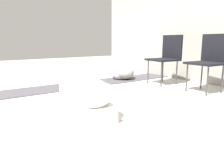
{
  "coord_description": "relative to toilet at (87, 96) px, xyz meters",
  "views": [
    {
      "loc": [
        2.02,
        -0.85,
        0.74
      ],
      "look_at": [
        0.22,
        0.41,
        0.3
      ],
      "focal_mm": 35.0,
      "sensor_mm": 36.0,
      "label": 1
    }
  ],
  "objects": [
    {
      "name": "folding_chair_left",
      "position": [
        -0.75,
        1.98,
        0.29
      ],
      "size": [
        0.48,
        0.48,
        0.83
      ],
      "rotation": [
        0.0,
        0.0,
        -1.66
      ],
      "color": "black",
      "rests_on": "ground"
    },
    {
      "name": "toilet",
      "position": [
        0.0,
        0.0,
        0.0
      ],
      "size": [
        0.66,
        0.42,
        0.52
      ],
      "rotation": [
        0.0,
        0.0,
        -0.07
      ],
      "color": "white",
      "rests_on": "ground"
    },
    {
      "name": "boulder_near",
      "position": [
        -1.48,
        1.61,
        -0.08
      ],
      "size": [
        0.59,
        0.58,
        0.27
      ],
      "primitive_type": "ellipsoid",
      "rotation": [
        0.0,
        0.0,
        2.49
      ],
      "color": "gray",
      "rests_on": "ground"
    },
    {
      "name": "ground_plane",
      "position": [
        -0.22,
        -0.11,
        -0.22
      ],
      "size": [
        14.0,
        14.0,
        0.0
      ],
      "primitive_type": "plane",
      "color": "#B7B2A8"
    },
    {
      "name": "boulder_far",
      "position": [
        -1.53,
        1.53,
        -0.12
      ],
      "size": [
        0.42,
        0.38,
        0.21
      ],
      "primitive_type": "ellipsoid",
      "rotation": [
        0.0,
        0.0,
        2.72
      ],
      "color": "#B7B2AD",
      "rests_on": "ground"
    },
    {
      "name": "folding_chair_middle",
      "position": [
        0.02,
        2.02,
        0.29
      ],
      "size": [
        0.47,
        0.47,
        0.83
      ],
      "rotation": [
        0.0,
        0.0,
        -1.63
      ],
      "color": "black",
      "rests_on": "ground"
    },
    {
      "name": "gravel_strip",
      "position": [
        -1.46,
        0.39,
        -0.21
      ],
      "size": [
        0.56,
        8.0,
        0.01
      ],
      "primitive_type": "cube",
      "color": "#423F44",
      "rests_on": "ground"
    }
  ]
}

